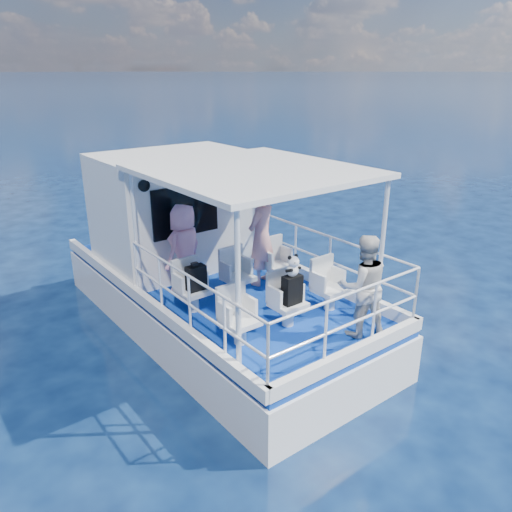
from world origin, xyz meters
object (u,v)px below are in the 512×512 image
(backpack_center, at_px, (292,290))
(passenger_stbd_aft, at_px, (363,286))
(panda, at_px, (293,266))
(passenger_port_fwd, at_px, (184,249))

(backpack_center, bearing_deg, passenger_stbd_aft, -51.18)
(passenger_stbd_aft, distance_m, panda, 1.05)
(passenger_port_fwd, relative_size, passenger_stbd_aft, 1.03)
(passenger_stbd_aft, bearing_deg, panda, -24.23)
(passenger_stbd_aft, height_order, backpack_center, passenger_stbd_aft)
(passenger_port_fwd, height_order, backpack_center, passenger_port_fwd)
(passenger_port_fwd, bearing_deg, backpack_center, 86.56)
(passenger_stbd_aft, relative_size, backpack_center, 3.43)
(passenger_port_fwd, relative_size, backpack_center, 3.52)
(passenger_stbd_aft, bearing_deg, passenger_port_fwd, -39.28)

